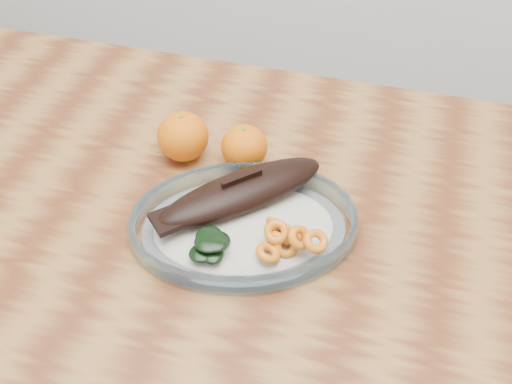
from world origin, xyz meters
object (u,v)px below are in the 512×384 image
dining_table (212,268)px  plated_meal (244,221)px  orange_left (183,136)px  orange_right (244,147)px

dining_table → plated_meal: size_ratio=1.72×
plated_meal → orange_left: size_ratio=8.99×
orange_right → orange_left: bearing=-176.2°
dining_table → plated_meal: plated_meal is taller
plated_meal → dining_table: bearing=154.9°
dining_table → plated_meal: bearing=-5.0°
orange_right → plated_meal: bearing=-73.9°
plated_meal → orange_left: 0.18m
orange_left → dining_table: bearing=-57.0°
dining_table → plated_meal: (0.05, -0.00, 0.12)m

